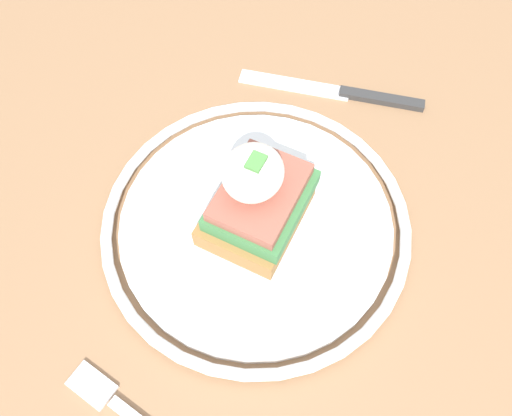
% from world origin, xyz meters
% --- Properties ---
extents(ground_plane, '(6.00, 6.00, 0.00)m').
position_xyz_m(ground_plane, '(0.00, 0.00, 0.00)').
color(ground_plane, '#B2ADA3').
extents(dining_table, '(0.87, 0.88, 0.77)m').
position_xyz_m(dining_table, '(0.00, 0.00, 0.64)').
color(dining_table, '#846042').
rests_on(dining_table, ground_plane).
extents(plate, '(0.28, 0.28, 0.02)m').
position_xyz_m(plate, '(0.02, 0.02, 0.77)').
color(plate, silver).
rests_on(plate, dining_table).
extents(sandwich, '(0.12, 0.08, 0.09)m').
position_xyz_m(sandwich, '(0.02, 0.02, 0.81)').
color(sandwich, olive).
rests_on(sandwich, plate).
extents(knife, '(0.06, 0.20, 0.01)m').
position_xyz_m(knife, '(0.20, 0.01, 0.77)').
color(knife, '#2D2D2D').
rests_on(knife, dining_table).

